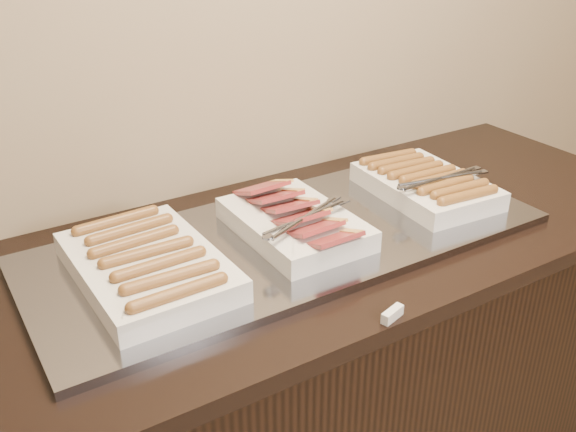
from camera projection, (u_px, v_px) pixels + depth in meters
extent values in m
cube|color=black|center=(298.00, 393.00, 1.72)|extent=(2.00, 0.70, 0.86)
cube|color=black|center=(300.00, 247.00, 1.52)|extent=(2.06, 0.76, 0.04)
cube|color=gray|center=(290.00, 238.00, 1.49)|extent=(1.20, 0.50, 0.02)
cube|color=silver|center=(147.00, 266.00, 1.31)|extent=(0.28, 0.41, 0.05)
cylinder|color=brown|center=(178.00, 293.00, 1.17)|extent=(0.18, 0.03, 0.03)
cylinder|color=brown|center=(171.00, 277.00, 1.22)|extent=(0.18, 0.03, 0.03)
cylinder|color=brown|center=(159.00, 264.00, 1.26)|extent=(0.18, 0.03, 0.03)
cylinder|color=brown|center=(147.00, 252.00, 1.30)|extent=(0.18, 0.03, 0.03)
cylinder|color=brown|center=(134.00, 242.00, 1.34)|extent=(0.18, 0.04, 0.03)
cylinder|color=brown|center=(130.00, 230.00, 1.39)|extent=(0.18, 0.04, 0.03)
cylinder|color=brown|center=(116.00, 221.00, 1.43)|extent=(0.18, 0.04, 0.03)
cube|color=silver|center=(294.00, 224.00, 1.48)|extent=(0.23, 0.35, 0.05)
cube|color=#A8363E|center=(332.00, 238.00, 1.37)|extent=(0.12, 0.09, 0.04)
cube|color=#A8363E|center=(313.00, 228.00, 1.40)|extent=(0.12, 0.09, 0.04)
cube|color=#A8363E|center=(299.00, 217.00, 1.44)|extent=(0.12, 0.09, 0.04)
cube|color=#A8363E|center=(289.00, 206.00, 1.49)|extent=(0.12, 0.09, 0.04)
cube|color=#A8363E|center=(275.00, 197.00, 1.53)|extent=(0.12, 0.09, 0.04)
cube|color=#A8363E|center=(262.00, 188.00, 1.57)|extent=(0.12, 0.09, 0.04)
cube|color=silver|center=(425.00, 186.00, 1.68)|extent=(0.26, 0.37, 0.05)
cylinder|color=brown|center=(468.00, 195.00, 1.55)|extent=(0.16, 0.04, 0.03)
cylinder|color=brown|center=(460.00, 189.00, 1.58)|extent=(0.16, 0.04, 0.03)
cylinder|color=brown|center=(446.00, 185.00, 1.60)|extent=(0.16, 0.03, 0.03)
cylinder|color=brown|center=(439.00, 179.00, 1.64)|extent=(0.16, 0.04, 0.03)
cylinder|color=brown|center=(428.00, 174.00, 1.66)|extent=(0.16, 0.03, 0.03)
cylinder|color=brown|center=(416.00, 170.00, 1.69)|extent=(0.16, 0.03, 0.03)
cylinder|color=brown|center=(406.00, 166.00, 1.72)|extent=(0.16, 0.04, 0.03)
cylinder|color=brown|center=(396.00, 162.00, 1.74)|extent=(0.16, 0.04, 0.03)
cylinder|color=brown|center=(388.00, 157.00, 1.77)|extent=(0.16, 0.04, 0.03)
cube|color=silver|center=(392.00, 314.00, 1.22)|extent=(0.06, 0.03, 0.02)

